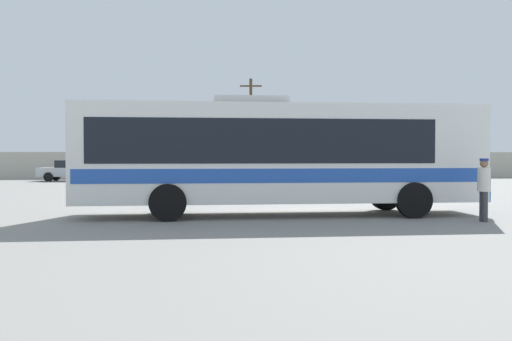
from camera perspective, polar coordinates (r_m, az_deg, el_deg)
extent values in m
plane|color=gray|center=(27.90, 2.87, -2.21)|extent=(300.00, 300.00, 0.00)
cube|color=#B2AD9E|center=(45.25, 0.19, 0.54)|extent=(80.00, 0.30, 2.06)
cube|color=white|center=(17.33, 2.39, 1.72)|extent=(12.16, 3.06, 2.88)
cube|color=black|center=(17.25, 0.41, 2.87)|extent=(9.99, 3.00, 1.27)
cube|color=#2351B2|center=(17.34, 2.38, -0.37)|extent=(11.92, 3.08, 0.40)
cube|color=#19212D|center=(19.23, 20.51, 3.15)|extent=(0.14, 2.29, 1.50)
cube|color=#2351B2|center=(19.25, 20.48, -1.65)|extent=(0.17, 2.50, 0.69)
cube|color=#B2B2B2|center=(17.29, -0.59, 6.89)|extent=(2.26, 1.49, 0.24)
cylinder|color=black|center=(19.48, 12.75, -2.34)|extent=(1.05, 0.34, 1.04)
cylinder|color=black|center=(17.20, 15.45, -2.87)|extent=(1.05, 0.34, 1.04)
cylinder|color=black|center=(18.41, -8.49, -2.54)|extent=(1.05, 0.34, 1.04)
cylinder|color=black|center=(15.97, -8.79, -3.17)|extent=(1.05, 0.34, 1.04)
cylinder|color=#38383D|center=(16.99, 21.62, -3.33)|extent=(0.16, 0.16, 0.83)
cylinder|color=#38383D|center=(16.85, 21.85, -3.37)|extent=(0.16, 0.16, 0.83)
cylinder|color=silver|center=(16.87, 21.76, -0.83)|extent=(0.35, 0.35, 0.66)
sphere|color=#8C6647|center=(16.86, 21.77, 0.67)|extent=(0.22, 0.22, 0.22)
cylinder|color=navy|center=(16.86, 21.78, 1.01)|extent=(0.24, 0.24, 0.07)
cube|color=#B7BABF|center=(42.48, -17.81, -0.14)|extent=(4.60, 1.90, 0.63)
cube|color=black|center=(42.41, -17.52, 0.63)|extent=(2.55, 1.71, 0.51)
cylinder|color=black|center=(42.04, -19.98, -0.60)|extent=(0.64, 0.23, 0.64)
cylinder|color=black|center=(43.72, -19.29, -0.52)|extent=(0.64, 0.23, 0.64)
cylinder|color=black|center=(41.29, -16.22, -0.61)|extent=(0.64, 0.23, 0.64)
cylinder|color=black|center=(43.00, -15.68, -0.52)|extent=(0.64, 0.23, 0.64)
cube|color=#B7BABF|center=(41.24, -9.92, -0.15)|extent=(4.48, 1.87, 0.61)
cube|color=black|center=(41.25, -10.23, 0.62)|extent=(2.47, 1.70, 0.50)
cylinder|color=black|center=(42.04, -7.94, -0.52)|extent=(0.64, 0.23, 0.64)
cylinder|color=black|center=(40.28, -8.07, -0.61)|extent=(0.64, 0.23, 0.64)
cylinder|color=black|center=(42.27, -11.68, -0.53)|extent=(0.64, 0.23, 0.64)
cylinder|color=black|center=(40.52, -11.96, -0.62)|extent=(0.64, 0.23, 0.64)
cylinder|color=#4C3823|center=(47.18, -0.52, 4.25)|extent=(0.24, 0.24, 8.11)
cube|color=#473321|center=(47.47, -0.52, 8.42)|extent=(1.80, 0.27, 0.12)
cylinder|color=brown|center=(51.90, -14.90, 0.77)|extent=(0.32, 0.32, 2.35)
ellipsoid|color=#38752D|center=(51.95, -14.92, 4.15)|extent=(5.40, 5.40, 4.59)
cylinder|color=brown|center=(47.16, -3.77, 0.71)|extent=(0.32, 0.32, 2.28)
ellipsoid|color=#38752D|center=(47.20, -3.78, 3.85)|extent=(4.15, 4.15, 3.53)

